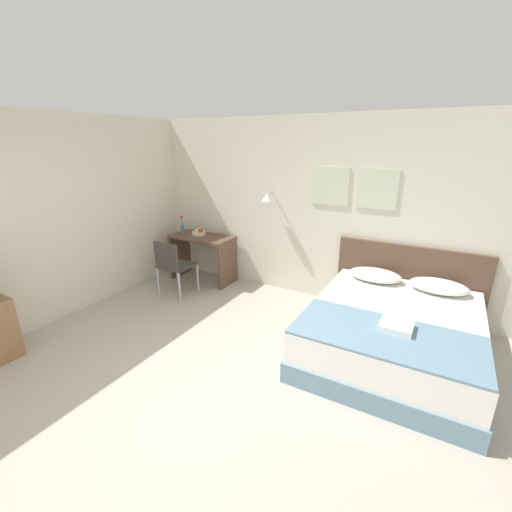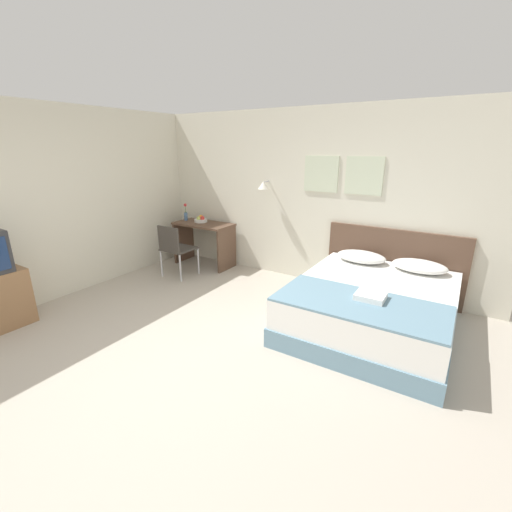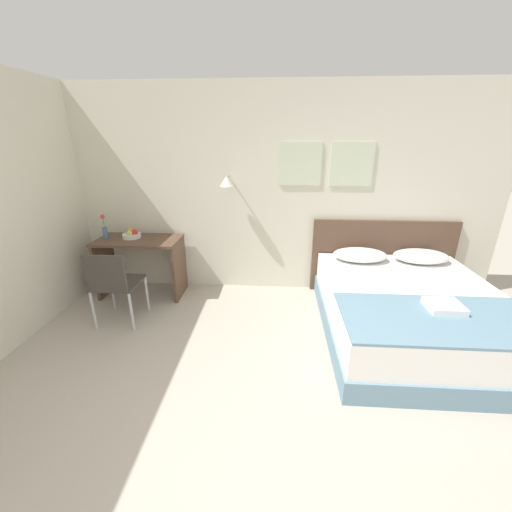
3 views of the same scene
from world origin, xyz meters
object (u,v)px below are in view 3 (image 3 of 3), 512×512
Objects in this scene: throw_blanket at (443,319)px; pillow_left at (360,255)px; desk at (140,257)px; headboard at (382,257)px; bed at (409,312)px; fruit_bowl at (132,234)px; flower_vase at (105,229)px; desk_chair at (113,282)px; pillow_right at (421,256)px; folded_towel_near_foot at (444,306)px.

pillow_left is at bearing 105.21° from throw_blanket.
headboard is at bearing 5.15° from desk.
headboard is 2.81× the size of pillow_left.
headboard is at bearing 37.71° from pillow_left.
fruit_bowl is at bearing 166.19° from bed.
fruit_bowl is at bearing 5.16° from flower_vase.
desk_chair is at bearing 179.71° from bed.
throw_blanket is 3.90m from flower_vase.
flower_vase is at bearing 167.87° from bed.
bed is 3.21m from desk_chair.
pillow_right is 2.26× the size of folded_towel_near_foot.
bed is at bearing 90.00° from throw_blanket.
throw_blanket is at bearing -23.01° from desk.
headboard is at bearing 92.67° from folded_towel_near_foot.
pillow_right reaches higher than throw_blanket.
pillow_left is at bearing 115.76° from bed.
flower_vase reaches higher than bed.
pillow_left is 2.94m from fruit_bowl.
folded_towel_near_foot is 1.26× the size of fruit_bowl.
throw_blanket is 3.48m from desk.
desk is at bearing 159.61° from folded_towel_near_foot.
desk_chair is 0.96m from flower_vase.
pillow_left is 3.28m from flower_vase.
flower_vase is (-0.33, -0.03, 0.08)m from fruit_bowl.
headboard is at bearing 90.00° from bed.
bed is 3.44m from fruit_bowl.
bed is 1.10× the size of headboard.
pillow_right is at bearing -37.71° from headboard.
desk_chair reaches higher than throw_blanket.
fruit_bowl reaches higher than pillow_right.
throw_blanket is at bearing -105.21° from pillow_right.
bed is 3.10× the size of pillow_right.
desk is at bearing -179.97° from pillow_right.
throw_blanket is at bearing -20.74° from flower_vase.
headboard reaches higher than bed.
bed is 7.02× the size of folded_towel_near_foot.
flower_vase is at bearing 119.73° from desk_chair.
throw_blanket is at bearing -90.00° from bed.
fruit_bowl is (-3.67, 0.04, 0.19)m from pillow_right.
headboard reaches higher than throw_blanket.
folded_towel_near_foot is at bearing -20.53° from fruit_bowl.
pillow_right is at bearing 0.03° from desk.
pillow_left is at bearing -142.29° from headboard.
fruit_bowl is at bearing 97.44° from desk_chair.
throw_blanket is (-0.37, -1.36, -0.06)m from pillow_right.
bed is 1.08m from headboard.
pillow_right is (0.74, 0.00, 0.00)m from pillow_left.
desk_chair reaches higher than pillow_right.
pillow_left is 1.41m from throw_blanket.
headboard is 1.65m from throw_blanket.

